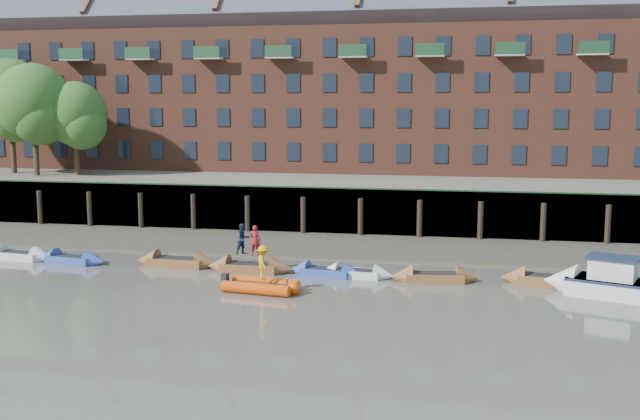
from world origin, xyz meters
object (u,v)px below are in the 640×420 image
(rowboat_2, at_px, (177,262))
(rowboat_5, at_px, (356,273))
(rib_tender, at_px, (264,286))
(person_rib_crew, at_px, (263,263))
(person_rower_a, at_px, (255,240))
(motor_launch, at_px, (599,282))
(rowboat_1, at_px, (72,259))
(rowboat_0, at_px, (20,255))
(rowboat_7, at_px, (550,280))
(rowboat_3, at_px, (250,268))
(rowboat_4, at_px, (326,272))
(person_rower_b, at_px, (243,239))
(rowboat_6, at_px, (434,277))

(rowboat_2, relative_size, rowboat_5, 1.19)
(rib_tender, relative_size, person_rib_crew, 2.29)
(person_rower_a, bearing_deg, motor_launch, 172.44)
(rowboat_1, height_order, person_rib_crew, person_rib_crew)
(rowboat_0, distance_m, rowboat_7, 29.81)
(rowboat_2, height_order, rib_tender, rowboat_2)
(rowboat_0, bearing_deg, person_rib_crew, -9.03)
(motor_launch, bearing_deg, rowboat_3, 15.61)
(rowboat_4, distance_m, motor_launch, 13.57)
(rowboat_3, relative_size, motor_launch, 0.76)
(person_rib_crew, bearing_deg, rowboat_0, 49.68)
(rowboat_4, bearing_deg, motor_launch, 2.08)
(person_rib_crew, bearing_deg, rowboat_1, 47.10)
(rowboat_0, height_order, rowboat_3, rowboat_3)
(rowboat_0, relative_size, rowboat_4, 1.07)
(rowboat_1, xyz_separation_m, rowboat_7, (26.27, -0.10, 0.03))
(person_rower_b, bearing_deg, person_rib_crew, -108.82)
(rowboat_5, xyz_separation_m, rowboat_7, (9.83, 0.20, 0.04))
(rowboat_6, bearing_deg, person_rower_b, 170.02)
(rib_tender, bearing_deg, rowboat_7, 24.39)
(rowboat_7, xyz_separation_m, rib_tender, (-13.79, -4.05, 0.04))
(person_rower_b, bearing_deg, rowboat_4, -50.28)
(rowboat_3, xyz_separation_m, person_rower_b, (-0.41, 0.13, 1.53))
(rowboat_5, bearing_deg, person_rower_b, -176.09)
(rowboat_2, height_order, rowboat_3, rowboat_2)
(rowboat_4, xyz_separation_m, rowboat_6, (5.69, -0.20, 0.02))
(rowboat_1, relative_size, person_rower_a, 2.69)
(rowboat_0, xyz_separation_m, rowboat_6, (24.06, -0.89, 0.01))
(rowboat_3, relative_size, rib_tender, 1.24)
(rowboat_6, bearing_deg, rowboat_0, 170.25)
(rowboat_4, height_order, person_rower_b, person_rower_b)
(rowboat_4, xyz_separation_m, person_rower_a, (-3.90, 0.10, 1.55))
(rowboat_1, distance_m, rowboat_5, 16.44)
(rowboat_3, height_order, rib_tender, rowboat_3)
(rowboat_4, xyz_separation_m, motor_launch, (13.49, -1.43, 0.42))
(rib_tender, bearing_deg, person_rib_crew, -111.12)
(rowboat_0, height_order, person_rower_a, person_rower_a)
(rowboat_5, bearing_deg, motor_launch, -0.83)
(rowboat_1, relative_size, rowboat_5, 1.08)
(rowboat_7, height_order, motor_launch, motor_launch)
(rowboat_1, bearing_deg, rowboat_3, 7.14)
(rowboat_0, height_order, rowboat_6, rowboat_6)
(rowboat_5, relative_size, rowboat_6, 0.87)
(rowboat_2, bearing_deg, person_rib_crew, -34.78)
(rib_tender, height_order, motor_launch, motor_launch)
(rowboat_0, xyz_separation_m, rowboat_1, (3.54, -0.40, -0.00))
(rowboat_4, bearing_deg, person_rower_a, -173.29)
(rowboat_4, relative_size, rowboat_6, 0.90)
(rowboat_4, xyz_separation_m, rowboat_7, (11.44, 0.19, 0.04))
(rowboat_3, bearing_deg, rowboat_1, 179.38)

